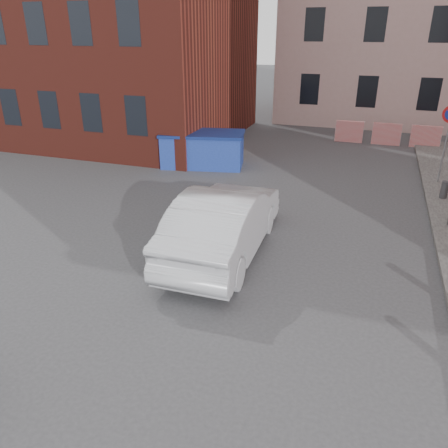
% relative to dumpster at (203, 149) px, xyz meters
% --- Properties ---
extents(ground, '(120.00, 120.00, 0.00)m').
position_rel_dumpster_xyz_m(ground, '(2.68, -8.97, -0.68)').
color(ground, '#38383A').
rests_on(ground, ground).
extents(far_building, '(6.00, 6.00, 8.00)m').
position_rel_dumpster_xyz_m(far_building, '(-17.32, 13.03, 3.32)').
color(far_building, maroon).
rests_on(far_building, ground).
extents(barriers, '(4.70, 0.18, 1.00)m').
position_rel_dumpster_xyz_m(barriers, '(6.88, 6.03, -0.18)').
color(barriers, red).
rests_on(barriers, ground).
extents(dumpster, '(3.50, 2.31, 1.35)m').
position_rel_dumpster_xyz_m(dumpster, '(0.00, 0.00, 0.00)').
color(dumpster, '#203998').
rests_on(dumpster, ground).
extents(silver_car, '(1.88, 5.05, 1.65)m').
position_rel_dumpster_xyz_m(silver_car, '(3.22, -6.70, 0.14)').
color(silver_car, '#B6B8BE').
rests_on(silver_car, ground).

